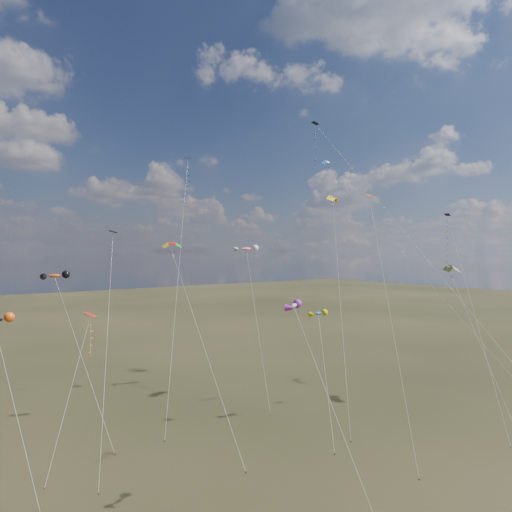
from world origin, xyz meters
TOP-DOWN VIEW (x-y plane):
  - ground at (0.00, 0.00)m, footprint 400.00×400.00m
  - diamond_black_high at (12.61, 17.64)m, footprint 3.94×34.41m
  - diamond_navy_tall at (-3.59, 29.92)m, footprint 12.43×17.54m
  - diamond_black_mid at (-18.90, 17.88)m, footprint 6.48×13.94m
  - diamond_red_low at (-20.80, 18.65)m, footprint 6.80×8.16m
  - diamond_navy_right at (20.62, 3.65)m, footprint 8.70×12.26m
  - diamond_orange_center at (5.45, 2.56)m, footprint 8.97×12.86m
  - parafoil_yellow at (11.43, 15.44)m, footprint 12.21×13.94m
  - parafoil_blue_white at (19.97, 24.48)m, footprint 11.90×27.90m
  - parafoil_striped at (22.55, 4.34)m, footprint 9.03×13.76m
  - parafoil_tricolor at (-10.12, 21.27)m, footprint 2.79×18.37m
  - novelty_orange_black at (-21.90, 28.02)m, footprint 3.67×14.51m
  - novelty_white_purple at (-10.83, -1.69)m, footprint 2.14×10.22m
  - novelty_redwhite_stripe at (4.57, 26.54)m, footprint 7.43×13.80m
  - novelty_blue_yellow at (3.62, 10.33)m, footprint 7.41×9.22m

SIDE VIEW (x-z plane):
  - ground at x=0.00m, z-range 0.00..0.00m
  - diamond_red_low at x=-20.80m, z-range 4.04..17.39m
  - novelty_blue_yellow at x=3.62m, z-range 5.81..18.42m
  - novelty_white_purple at x=-10.83m, z-range 7.37..23.07m
  - diamond_black_mid at x=-18.90m, z-range 4.97..26.91m
  - novelty_orange_black at x=-21.90m, z-range 8.04..25.33m
  - parafoil_striped at x=22.55m, z-range 8.36..26.61m
  - diamond_orange_center at x=5.45m, z-range 4.90..31.26m
  - novelty_redwhite_stripe at x=4.57m, z-range 9.64..30.16m
  - diamond_navy_right at x=20.62m, z-range 7.73..32.29m
  - parafoil_tricolor at x=-10.12m, z-range 9.87..30.95m
  - parafoil_yellow at x=11.43m, z-range 13.10..40.85m
  - diamond_navy_tall at x=-3.59m, z-range 12.05..45.56m
  - diamond_black_high at x=12.61m, z-range 13.62..52.30m
  - parafoil_blue_white at x=19.97m, z-range 16.58..51.53m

